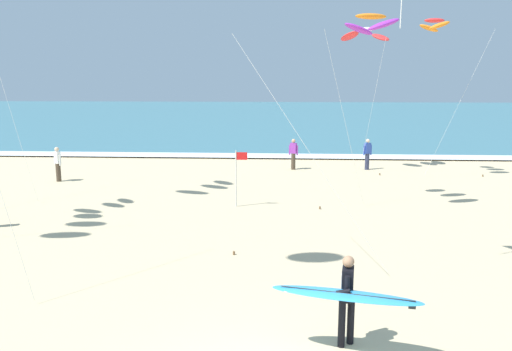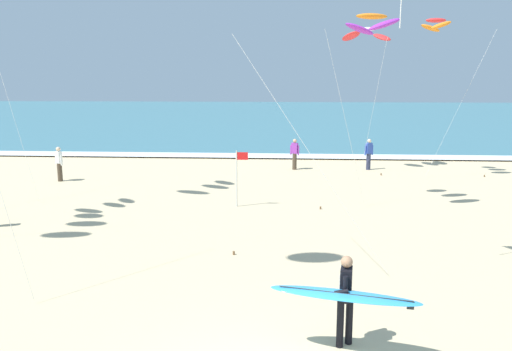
% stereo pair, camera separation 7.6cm
% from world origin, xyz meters
% --- Properties ---
extents(ocean_water, '(160.00, 60.00, 0.08)m').
position_xyz_m(ocean_water, '(0.00, 53.20, 0.04)').
color(ocean_water, teal).
rests_on(ocean_water, ground).
extents(shoreline_foam, '(160.00, 1.75, 0.01)m').
position_xyz_m(shoreline_foam, '(0.00, 23.50, 0.09)').
color(shoreline_foam, white).
rests_on(shoreline_foam, ocean_water).
extents(surfer_trailing, '(2.64, 1.07, 1.71)m').
position_xyz_m(surfer_trailing, '(1.08, 1.67, 1.05)').
color(surfer_trailing, black).
rests_on(surfer_trailing, ground).
extents(kite_arc_ivory_far, '(2.79, 2.55, 7.08)m').
position_xyz_m(kite_arc_ivory_far, '(3.83, 19.62, 6.74)').
color(kite_arc_ivory_far, red).
rests_on(kite_arc_ivory_far, ground).
extents(kite_arc_scarlet_high, '(3.34, 2.02, 7.33)m').
position_xyz_m(kite_arc_scarlet_high, '(6.67, 17.97, 7.03)').
color(kite_arc_scarlet_high, orange).
rests_on(kite_arc_scarlet_high, ground).
extents(kite_arc_amber_low, '(2.60, 2.61, 6.92)m').
position_xyz_m(kite_arc_amber_low, '(2.90, 12.09, 6.57)').
color(kite_arc_amber_low, purple).
rests_on(kite_arc_amber_low, ground).
extents(bystander_blue_top, '(0.46, 0.30, 1.59)m').
position_xyz_m(bystander_blue_top, '(4.18, 19.70, 0.81)').
color(bystander_blue_top, '#2D334C').
rests_on(bystander_blue_top, ground).
extents(bystander_purple_top, '(0.46, 0.29, 1.59)m').
position_xyz_m(bystander_purple_top, '(0.39, 19.52, 0.81)').
color(bystander_purple_top, '#4C3D2D').
rests_on(bystander_purple_top, ground).
extents(bystander_white_top, '(0.41, 0.34, 1.59)m').
position_xyz_m(bystander_white_top, '(-10.40, 15.89, 0.81)').
color(bystander_white_top, '#4C3D2D').
rests_on(bystander_white_top, ground).
extents(lifeguard_flag, '(0.44, 0.05, 2.10)m').
position_xyz_m(lifeguard_flag, '(-1.78, 11.78, 1.27)').
color(lifeguard_flag, silver).
rests_on(lifeguard_flag, ground).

